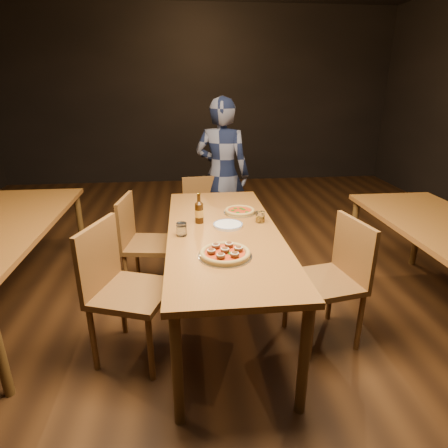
{
  "coord_description": "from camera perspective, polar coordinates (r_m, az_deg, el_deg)",
  "views": [
    {
      "loc": [
        -0.26,
        -2.51,
        1.76
      ],
      "look_at": [
        0.0,
        -0.05,
        0.82
      ],
      "focal_mm": 30.0,
      "sensor_mm": 36.0,
      "label": 1
    }
  ],
  "objects": [
    {
      "name": "pizza_margherita",
      "position": [
        3.08,
        2.42,
        2.0
      ],
      "size": [
        0.27,
        0.27,
        0.04
      ],
      "rotation": [
        0.0,
        0.0,
        0.13
      ],
      "color": "#B7B7BF",
      "rests_on": "table_main"
    },
    {
      "name": "water_glass",
      "position": [
        2.63,
        -6.49,
        -0.8
      ],
      "size": [
        0.07,
        0.07,
        0.09
      ],
      "primitive_type": "cylinder",
      "color": "white",
      "rests_on": "table_main"
    },
    {
      "name": "beer_bottle",
      "position": [
        2.85,
        -3.8,
        1.75
      ],
      "size": [
        0.06,
        0.06,
        0.23
      ],
      "rotation": [
        0.0,
        0.0,
        0.25
      ],
      "color": "black",
      "rests_on": "table_main"
    },
    {
      "name": "ground",
      "position": [
        3.08,
        -0.1,
        -14.09
      ],
      "size": [
        9.0,
        9.0,
        0.0
      ],
      "primitive_type": "plane",
      "color": "black"
    },
    {
      "name": "table_main",
      "position": [
        2.74,
        -0.11,
        -2.4
      ],
      "size": [
        0.8,
        2.0,
        0.75
      ],
      "color": "brown",
      "rests_on": "ground"
    },
    {
      "name": "chair_main_sw",
      "position": [
        3.3,
        -11.15,
        -2.93
      ],
      "size": [
        0.48,
        0.48,
        0.91
      ],
      "primitive_type": null,
      "rotation": [
        0.0,
        0.0,
        1.43
      ],
      "color": "brown",
      "rests_on": "ground"
    },
    {
      "name": "chair_main_nw",
      "position": [
        2.53,
        -13.84,
        -9.99
      ],
      "size": [
        0.58,
        0.58,
        0.98
      ],
      "primitive_type": null,
      "rotation": [
        0.0,
        0.0,
        1.23
      ],
      "color": "brown",
      "rests_on": "ground"
    },
    {
      "name": "room_shell",
      "position": [
        2.52,
        -0.13,
        23.0
      ],
      "size": [
        9.0,
        9.0,
        9.0
      ],
      "color": "black",
      "rests_on": "ground"
    },
    {
      "name": "chair_end",
      "position": [
        3.96,
        -3.02,
        1.11
      ],
      "size": [
        0.44,
        0.44,
        0.85
      ],
      "primitive_type": null,
      "rotation": [
        0.0,
        0.0,
        0.12
      ],
      "color": "brown",
      "rests_on": "ground"
    },
    {
      "name": "diner",
      "position": [
        4.11,
        -0.27,
        7.56
      ],
      "size": [
        0.7,
        0.58,
        1.63
      ],
      "primitive_type": "imported",
      "rotation": [
        0.0,
        0.0,
        2.78
      ],
      "color": "black",
      "rests_on": "ground"
    },
    {
      "name": "pizza_meatball",
      "position": [
        2.31,
        0.16,
        -4.45
      ],
      "size": [
        0.34,
        0.34,
        0.06
      ],
      "rotation": [
        0.0,
        0.0,
        -0.15
      ],
      "color": "#B7B7BF",
      "rests_on": "table_main"
    },
    {
      "name": "amber_glass",
      "position": [
        2.88,
        5.54,
        1.09
      ],
      "size": [
        0.07,
        0.07,
        0.09
      ],
      "primitive_type": "cylinder",
      "color": "#925C10",
      "rests_on": "table_main"
    },
    {
      "name": "plate_stack",
      "position": [
        2.79,
        0.6,
        -0.17
      ],
      "size": [
        0.22,
        0.22,
        0.02
      ],
      "primitive_type": "cylinder",
      "color": "white",
      "rests_on": "table_main"
    },
    {
      "name": "chair_main_e",
      "position": [
        2.71,
        15.08,
        -8.39
      ],
      "size": [
        0.51,
        0.51,
        0.94
      ],
      "primitive_type": null,
      "rotation": [
        0.0,
        0.0,
        -1.39
      ],
      "color": "brown",
      "rests_on": "ground"
    }
  ]
}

